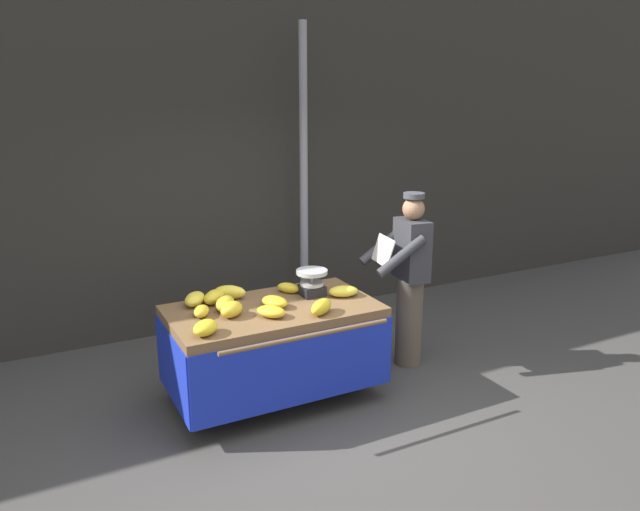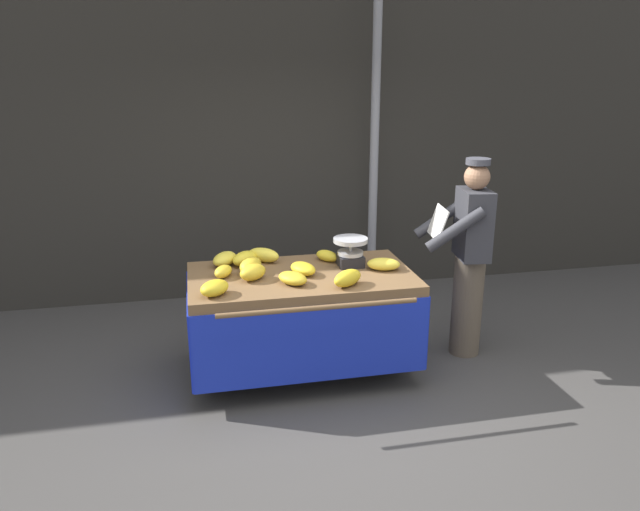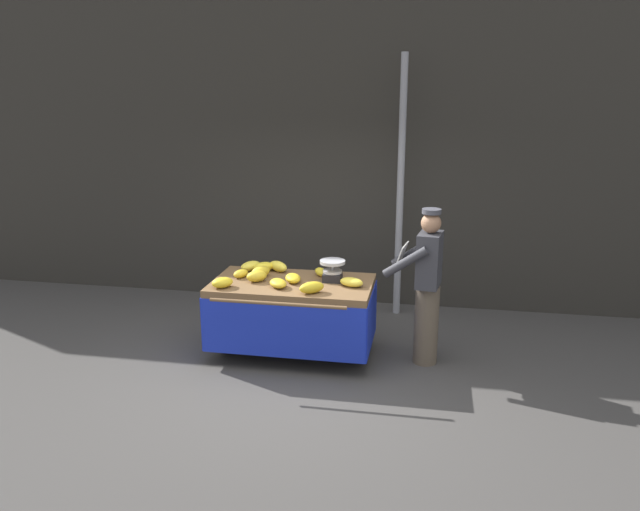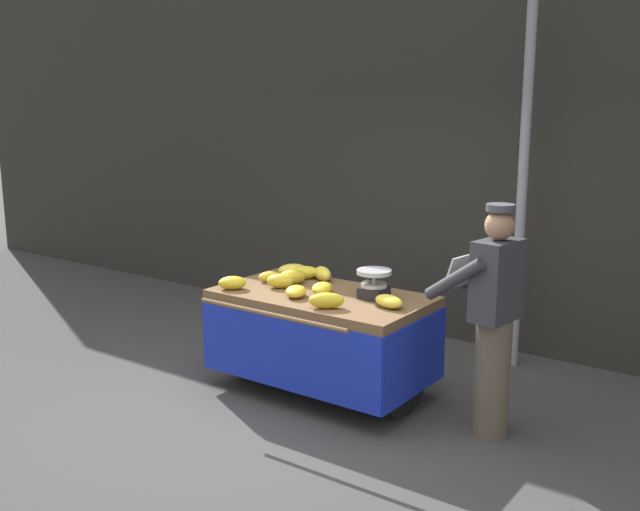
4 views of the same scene
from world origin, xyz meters
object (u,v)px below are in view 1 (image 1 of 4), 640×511
at_px(banana_bunch_7, 271,312).
at_px(banana_bunch_2, 321,307).
at_px(banana_bunch_5, 288,288).
at_px(street_pole, 304,180).
at_px(banana_bunch_10, 195,299).
at_px(banana_bunch_1, 343,291).
at_px(banana_cart, 273,332).
at_px(banana_bunch_3, 232,309).
at_px(banana_bunch_8, 201,311).
at_px(banana_bunch_0, 275,302).
at_px(banana_bunch_9, 225,303).
at_px(banana_bunch_11, 230,292).
at_px(banana_bunch_4, 214,297).
at_px(weighing_scale, 312,283).
at_px(banana_bunch_6, 205,328).
at_px(vendor_person, 409,279).

bearing_deg(banana_bunch_7, banana_bunch_2, -18.08).
bearing_deg(banana_bunch_5, street_pole, 58.76).
bearing_deg(banana_bunch_10, banana_bunch_1, -17.30).
relative_size(banana_cart, banana_bunch_3, 7.68).
height_order(banana_bunch_5, banana_bunch_8, same).
bearing_deg(banana_cart, banana_bunch_2, -49.85).
relative_size(banana_bunch_0, banana_bunch_2, 0.93).
relative_size(street_pole, banana_cart, 1.88).
xyz_separation_m(banana_bunch_2, banana_bunch_8, (-0.89, 0.39, -0.02)).
height_order(banana_bunch_9, banana_bunch_11, banana_bunch_9).
relative_size(banana_cart, banana_bunch_4, 7.00).
relative_size(weighing_scale, banana_bunch_0, 1.10).
bearing_deg(banana_bunch_0, street_pole, 56.63).
height_order(banana_bunch_3, banana_bunch_9, banana_bunch_9).
bearing_deg(banana_bunch_9, banana_bunch_0, -15.68).
bearing_deg(banana_bunch_5, banana_bunch_6, -147.49).
bearing_deg(weighing_scale, banana_bunch_2, -107.26).
relative_size(street_pole, banana_bunch_6, 14.31).
relative_size(banana_cart, banana_bunch_1, 6.76).
height_order(banana_bunch_8, vendor_person, vendor_person).
bearing_deg(banana_bunch_1, banana_bunch_8, 175.67).
xyz_separation_m(banana_bunch_8, banana_bunch_9, (0.22, 0.05, 0.02)).
bearing_deg(banana_bunch_8, banana_bunch_2, -23.92).
height_order(banana_bunch_6, banana_bunch_10, banana_bunch_6).
height_order(banana_bunch_2, banana_bunch_6, banana_bunch_2).
distance_m(banana_bunch_6, banana_bunch_9, 0.52).
xyz_separation_m(banana_bunch_3, banana_bunch_7, (0.28, -0.15, -0.02)).
bearing_deg(weighing_scale, banana_bunch_8, -176.47).
bearing_deg(street_pole, banana_bunch_2, -111.97).
height_order(banana_bunch_1, banana_bunch_3, banana_bunch_3).
height_order(weighing_scale, vendor_person, vendor_person).
height_order(banana_bunch_7, banana_bunch_10, banana_bunch_10).
distance_m(banana_bunch_1, banana_bunch_6, 1.38).
distance_m(banana_bunch_2, banana_bunch_5, 0.62).
relative_size(banana_bunch_7, banana_bunch_8, 1.26).
bearing_deg(vendor_person, banana_bunch_0, -176.57).
xyz_separation_m(banana_bunch_11, vendor_person, (1.71, -0.29, -0.05)).
relative_size(street_pole, weighing_scale, 11.93).
bearing_deg(banana_bunch_1, banana_bunch_4, 161.87).
height_order(street_pole, banana_bunch_8, street_pole).
bearing_deg(banana_bunch_10, banana_bunch_2, -38.48).
distance_m(banana_bunch_9, vendor_person, 1.84).
height_order(banana_bunch_5, banana_bunch_9, banana_bunch_9).
bearing_deg(banana_cart, banana_bunch_11, 124.44).
distance_m(weighing_scale, banana_bunch_11, 0.73).
distance_m(banana_bunch_2, banana_bunch_4, 0.95).
distance_m(banana_bunch_0, banana_bunch_4, 0.53).
relative_size(street_pole, banana_bunch_8, 16.67).
bearing_deg(banana_cart, banana_bunch_6, -154.32).
distance_m(banana_bunch_6, banana_bunch_8, 0.39).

